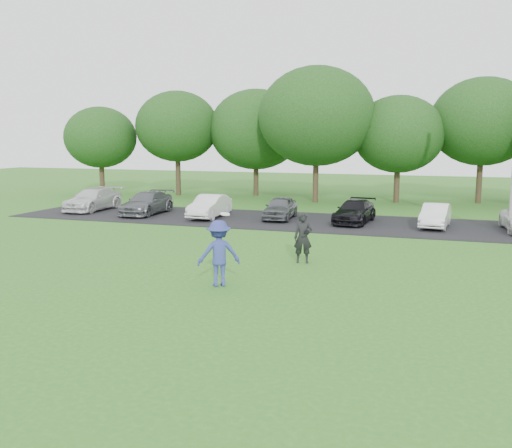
# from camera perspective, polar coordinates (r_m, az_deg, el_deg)

# --- Properties ---
(ground) EXTENTS (100.00, 100.00, 0.00)m
(ground) POSITION_cam_1_polar(r_m,az_deg,el_deg) (16.26, -3.94, -6.32)
(ground) COLOR #2A6B1E
(ground) RESTS_ON ground
(parking_lot) EXTENTS (32.00, 6.50, 0.03)m
(parking_lot) POSITION_cam_1_polar(r_m,az_deg,el_deg) (28.46, 6.09, 0.21)
(parking_lot) COLOR black
(parking_lot) RESTS_ON ground
(frisbee_player) EXTENTS (1.41, 1.23, 2.14)m
(frisbee_player) POSITION_cam_1_polar(r_m,az_deg,el_deg) (16.21, -3.74, -2.93)
(frisbee_player) COLOR #323B8D
(frisbee_player) RESTS_ON ground
(camera_bystander) EXTENTS (0.71, 0.55, 1.70)m
(camera_bystander) POSITION_cam_1_polar(r_m,az_deg,el_deg) (19.18, 4.73, -1.39)
(camera_bystander) COLOR black
(camera_bystander) RESTS_ON ground
(parked_cars) EXTENTS (28.09, 4.70, 1.25)m
(parked_cars) POSITION_cam_1_polar(r_m,az_deg,el_deg) (28.90, 2.71, 1.56)
(parked_cars) COLOR silver
(parked_cars) RESTS_ON parking_lot
(tree_row) EXTENTS (42.39, 9.85, 8.64)m
(tree_row) POSITION_cam_1_polar(r_m,az_deg,el_deg) (37.53, 11.77, 9.63)
(tree_row) COLOR #38281C
(tree_row) RESTS_ON ground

